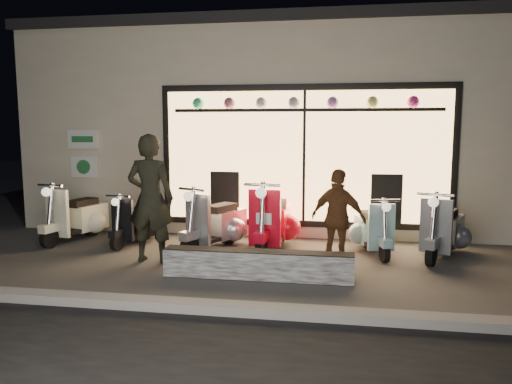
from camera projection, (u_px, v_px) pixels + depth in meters
ground at (242, 265)px, 7.66m from camera, size 40.00×40.00×0.00m
kerb at (209, 307)px, 5.69m from camera, size 40.00×0.25×0.12m
shop_building at (281, 126)px, 12.25m from camera, size 10.20×6.23×4.20m
graffiti_barrier at (258, 265)px, 6.94m from camera, size 2.65×0.28×0.40m
scooter_silver at (219, 223)px, 8.70m from camera, size 0.89×1.46×1.07m
scooter_red at (273, 221)px, 8.64m from camera, size 0.61×1.64×1.17m
scooter_black at (138, 223)px, 9.08m from camera, size 0.55×1.28×0.91m
scooter_cream at (81, 216)px, 9.34m from camera, size 0.72×1.50×1.07m
scooter_blue at (372, 229)px, 8.42m from camera, size 0.62×1.33×0.94m
scooter_grey at (444, 230)px, 8.16m from camera, size 0.86×1.46×1.06m
man at (150, 198)px, 7.71m from camera, size 0.73×0.48×2.00m
woman at (338, 218)px, 7.45m from camera, size 0.94×0.69×1.48m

